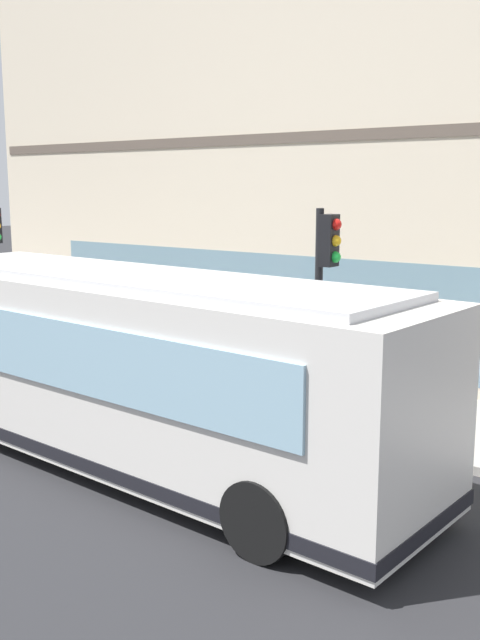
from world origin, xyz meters
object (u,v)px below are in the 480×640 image
object	(u,v)px
fire_hydrant	(414,401)
pedestrian_near_building_entrance	(272,339)
newspaper_vending_box	(250,349)
traffic_light_near_corner	(325,275)
pedestrian_near_hydrant	(287,346)
city_bus_nearside	(133,369)
pedestrian_walking_along_curb	(150,311)

from	to	relation	value
fire_hydrant	pedestrian_near_building_entrance	bearing A→B (deg)	80.83
fire_hydrant	pedestrian_near_building_entrance	world-z (taller)	pedestrian_near_building_entrance
newspaper_vending_box	traffic_light_near_corner	bearing A→B (deg)	-125.73
traffic_light_near_corner	pedestrian_near_hydrant	distance (m)	2.42
city_bus_nearside	pedestrian_near_building_entrance	bearing A→B (deg)	9.00
traffic_light_near_corner	pedestrian_walking_along_curb	world-z (taller)	traffic_light_near_corner
fire_hydrant	newspaper_vending_box	distance (m)	4.91
traffic_light_near_corner	pedestrian_near_hydrant	xyz separation A→B (m)	(1.04, 1.45, -1.64)
pedestrian_walking_along_curb	newspaper_vending_box	world-z (taller)	pedestrian_walking_along_curb
city_bus_nearside	traffic_light_near_corner	bearing A→B (deg)	-25.51
pedestrian_near_hydrant	pedestrian_near_building_entrance	bearing A→B (deg)	51.14
newspaper_vending_box	pedestrian_near_hydrant	bearing A→B (deg)	-125.82
pedestrian_walking_along_curb	newspaper_vending_box	distance (m)	3.32
pedestrian_near_building_entrance	city_bus_nearside	bearing A→B (deg)	-171.00
city_bus_nearside	pedestrian_near_building_entrance	world-z (taller)	city_bus_nearside
city_bus_nearside	traffic_light_near_corner	size ratio (longest dim) A/B	2.64
pedestrian_near_building_entrance	traffic_light_near_corner	bearing A→B (deg)	-126.85
fire_hydrant	pedestrian_near_hydrant	bearing A→B (deg)	92.50
city_bus_nearside	pedestrian_walking_along_curb	distance (m)	7.77
pedestrian_near_hydrant	newspaper_vending_box	xyz separation A→B (m)	(1.46, 2.02, -0.59)
traffic_light_near_corner	fire_hydrant	bearing A→B (deg)	-47.32
city_bus_nearside	pedestrian_walking_along_curb	xyz separation A→B (m)	(5.76, 5.21, -0.39)
traffic_light_near_corner	newspaper_vending_box	world-z (taller)	traffic_light_near_corner
city_bus_nearside	pedestrian_near_hydrant	bearing A→B (deg)	-1.07
pedestrian_near_building_entrance	pedestrian_walking_along_curb	distance (m)	4.51
pedestrian_near_hydrant	pedestrian_walking_along_curb	xyz separation A→B (m)	(1.52, 5.29, -0.03)
pedestrian_near_hydrant	pedestrian_walking_along_curb	size ratio (longest dim) A/B	1.03
fire_hydrant	pedestrian_near_building_entrance	distance (m)	3.66
fire_hydrant	pedestrian_near_building_entrance	xyz separation A→B (m)	(0.58, 3.56, 0.59)
traffic_light_near_corner	pedestrian_walking_along_curb	size ratio (longest dim) A/B	2.19
fire_hydrant	newspaper_vending_box	size ratio (longest dim) A/B	0.82
newspaper_vending_box	pedestrian_walking_along_curb	bearing A→B (deg)	88.95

